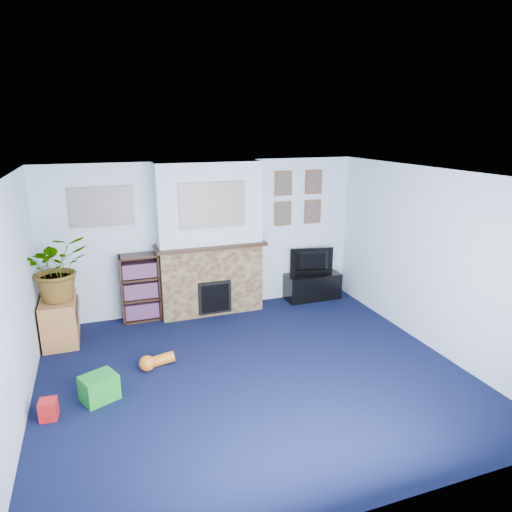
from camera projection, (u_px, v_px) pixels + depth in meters
name	position (u px, v px, depth m)	size (l,w,h in m)	color
floor	(253.00, 373.00, 5.56)	(5.00, 4.50, 0.01)	black
ceiling	(253.00, 175.00, 4.90)	(5.00, 4.50, 0.01)	white
wall_back	(207.00, 237.00, 7.27)	(5.00, 0.04, 2.40)	silver
wall_front	(359.00, 379.00, 3.20)	(5.00, 0.04, 2.40)	silver
wall_left	(11.00, 309.00, 4.43)	(0.04, 4.50, 2.40)	silver
wall_right	(431.00, 260.00, 6.04)	(0.04, 4.50, 2.40)	silver
chimney_breast	(210.00, 241.00, 7.09)	(1.72, 0.50, 2.40)	brown
collage_main	(212.00, 205.00, 6.74)	(1.00, 0.03, 0.68)	gray
collage_left	(102.00, 207.00, 6.60)	(0.90, 0.03, 0.58)	gray
portrait_tl	(283.00, 183.00, 7.45)	(0.30, 0.03, 0.40)	brown
portrait_tr	(314.00, 182.00, 7.63)	(0.30, 0.03, 0.40)	brown
portrait_bl	(283.00, 214.00, 7.59)	(0.30, 0.03, 0.40)	brown
portrait_br	(313.00, 212.00, 7.77)	(0.30, 0.03, 0.40)	brown
tv_stand	(312.00, 286.00, 7.92)	(0.95, 0.40, 0.45)	black
television	(313.00, 261.00, 7.81)	(0.76, 0.10, 0.44)	black
bookshelf	(140.00, 289.00, 6.98)	(0.58, 0.28, 1.05)	black
sideboard	(60.00, 317.00, 6.33)	(0.45, 0.81, 0.63)	#AF6E38
potted_plant	(57.00, 267.00, 6.10)	(0.81, 0.70, 0.90)	#26661E
mantel_clock	(203.00, 240.00, 7.00)	(0.11, 0.06, 0.15)	gold
mantel_candle	(232.00, 237.00, 7.15)	(0.05, 0.05, 0.16)	#B2BFC6
mantel_teddy	(175.00, 243.00, 6.86)	(0.13, 0.13, 0.13)	gray
mantel_can	(253.00, 236.00, 7.26)	(0.06, 0.06, 0.13)	red
green_crate	(99.00, 388.00, 5.00)	(0.36, 0.29, 0.29)	#198C26
toy_ball	(147.00, 364.00, 5.60)	(0.20, 0.20, 0.20)	orange
toy_block	(48.00, 409.00, 4.68)	(0.17, 0.17, 0.21)	red
toy_tube	(163.00, 359.00, 5.76)	(0.14, 0.14, 0.29)	orange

